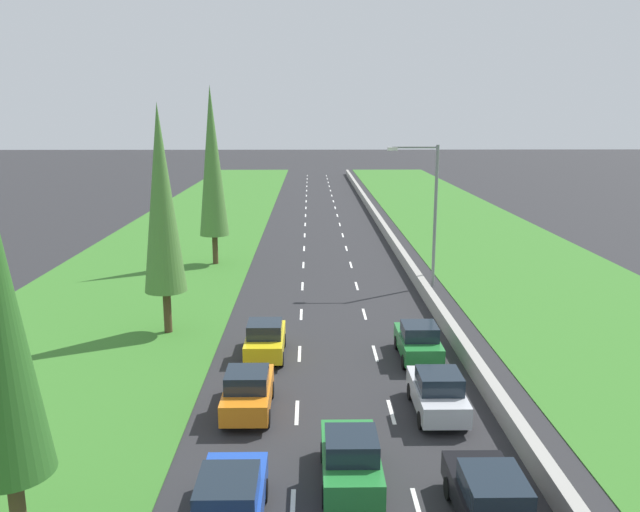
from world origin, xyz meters
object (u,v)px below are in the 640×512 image
silver_hatchback_right_lane (437,393)px  street_light_mast (430,206)px  green_hatchback_right_lane (418,341)px  orange_hatchback_left_lane (248,391)px  blue_sedan_left_lane_second (229,505)px  poplar_tree_second (162,200)px  black_sedan_right_lane (492,502)px  yellow_hatchback_left_lane (265,339)px  poplar_tree_third (212,162)px  green_hatchback_centre_lane (351,459)px

silver_hatchback_right_lane → street_light_mast: street_light_mast is taller
green_hatchback_right_lane → orange_hatchback_left_lane: size_ratio=1.00×
blue_sedan_left_lane_second → poplar_tree_second: size_ratio=0.39×
black_sedan_right_lane → yellow_hatchback_left_lane: size_ratio=1.15×
silver_hatchback_right_lane → yellow_hatchback_left_lane: 8.89m
yellow_hatchback_left_lane → poplar_tree_second: 8.55m
silver_hatchback_right_lane → poplar_tree_second: poplar_tree_second is taller
black_sedan_right_lane → blue_sedan_left_lane_second: size_ratio=1.00×
silver_hatchback_right_lane → poplar_tree_third: (-11.65, 24.63, 6.66)m
black_sedan_right_lane → silver_hatchback_right_lane: size_ratio=1.15×
orange_hatchback_left_lane → yellow_hatchback_left_lane: 5.62m
blue_sedan_left_lane_second → street_light_mast: bearing=68.7°
silver_hatchback_right_lane → green_hatchback_centre_lane: 5.73m
green_hatchback_centre_lane → poplar_tree_second: poplar_tree_second is taller
black_sedan_right_lane → poplar_tree_third: size_ratio=0.35×
black_sedan_right_lane → green_hatchback_centre_lane: 4.21m
silver_hatchback_right_lane → yellow_hatchback_left_lane: bearing=138.8°
green_hatchback_right_lane → orange_hatchback_left_lane: same height
orange_hatchback_left_lane → poplar_tree_third: bearing=100.9°
black_sedan_right_lane → silver_hatchback_right_lane: silver_hatchback_right_lane is taller
green_hatchback_centre_lane → poplar_tree_second: 17.22m
black_sedan_right_lane → yellow_hatchback_left_lane: (-6.81, 12.63, 0.02)m
poplar_tree_second → orange_hatchback_left_lane: bearing=-61.5°
green_hatchback_centre_lane → poplar_tree_second: bearing=121.2°
poplar_tree_second → green_hatchback_centre_lane: bearing=-58.8°
blue_sedan_left_lane_second → poplar_tree_third: 32.48m
orange_hatchback_left_lane → street_light_mast: street_light_mast is taller
blue_sedan_left_lane_second → yellow_hatchback_left_lane: bearing=89.6°
green_hatchback_centre_lane → street_light_mast: 23.93m
blue_sedan_left_lane_second → green_hatchback_right_lane: bearing=60.3°
street_light_mast → orange_hatchback_left_lane: bearing=-118.9°
green_hatchback_centre_lane → poplar_tree_third: size_ratio=0.30×
poplar_tree_third → street_light_mast: (14.54, -6.55, -2.27)m
street_light_mast → black_sedan_right_lane: bearing=-96.4°
poplar_tree_third → silver_hatchback_right_lane: bearing=-64.7°
green_hatchback_right_lane → green_hatchback_centre_lane: same height
yellow_hatchback_left_lane → poplar_tree_third: bearing=104.8°
black_sedan_right_lane → silver_hatchback_right_lane: bearing=91.0°
black_sedan_right_lane → poplar_tree_third: 34.20m
blue_sedan_left_lane_second → yellow_hatchback_left_lane: yellow_hatchback_left_lane is taller
black_sedan_right_lane → orange_hatchback_left_lane: bearing=135.2°
green_hatchback_right_lane → yellow_hatchback_left_lane: bearing=176.6°
green_hatchback_right_lane → green_hatchback_centre_lane: size_ratio=1.00×
orange_hatchback_left_lane → street_light_mast: bearing=61.1°
green_hatchback_right_lane → green_hatchback_centre_lane: (-3.66, -10.02, 0.00)m
yellow_hatchback_left_lane → green_hatchback_centre_lane: bearing=-72.8°
green_hatchback_right_lane → poplar_tree_second: size_ratio=0.34×
green_hatchback_right_lane → orange_hatchback_left_lane: (-7.15, -5.21, 0.00)m
orange_hatchback_left_lane → street_light_mast: 20.85m
orange_hatchback_left_lane → street_light_mast: (9.84, 17.84, 4.40)m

